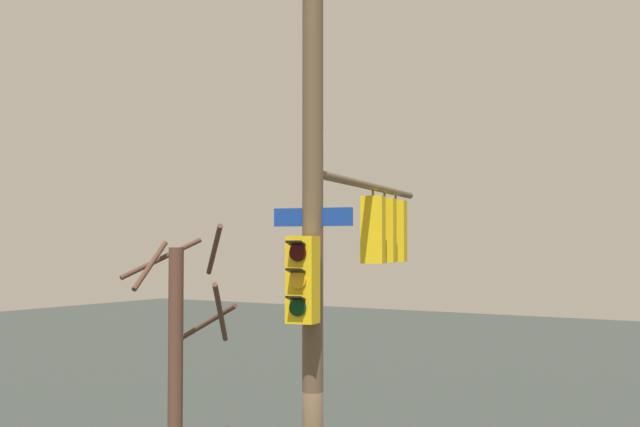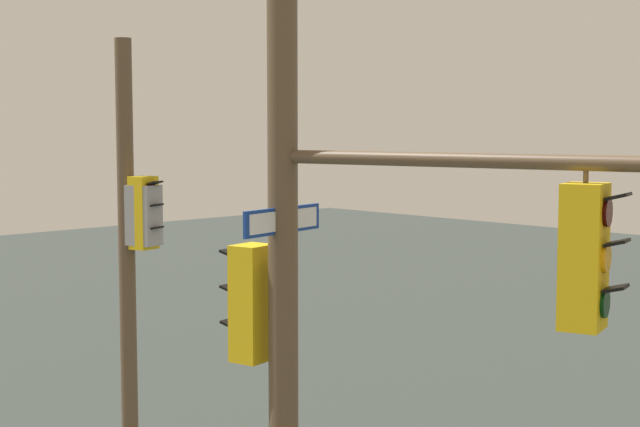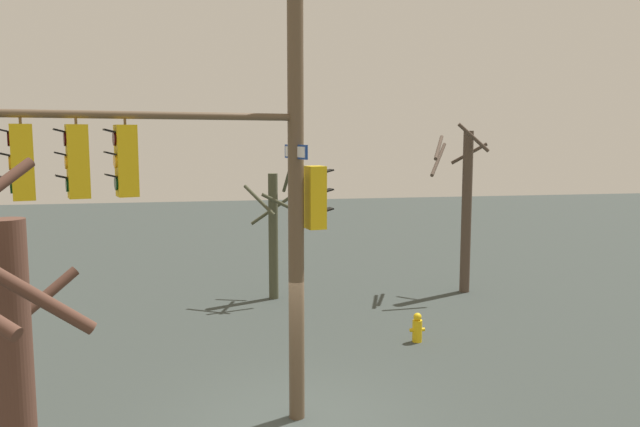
# 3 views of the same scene
# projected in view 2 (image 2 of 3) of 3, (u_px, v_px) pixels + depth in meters

# --- Properties ---
(main_signal_pole_assembly) EXTENTS (6.04, 3.67, 9.56)m
(main_signal_pole_assembly) POSITION_uv_depth(u_px,v_px,m) (391.00, 207.00, 8.10)
(main_signal_pole_assembly) COLOR brown
(main_signal_pole_assembly) RESTS_ON ground
(secondary_pole_assembly) EXTENTS (0.80, 0.46, 6.94)m
(secondary_pole_assembly) POSITION_uv_depth(u_px,v_px,m) (133.00, 247.00, 14.43)
(secondary_pole_assembly) COLOR brown
(secondary_pole_assembly) RESTS_ON ground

